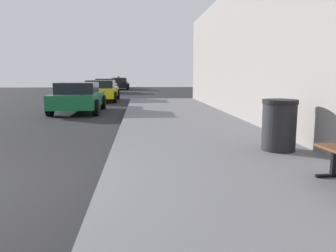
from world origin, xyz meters
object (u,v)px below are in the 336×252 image
at_px(car_red, 119,82).
at_px(car_yellow, 101,91).
at_px(trash_bin, 279,125).
at_px(car_black, 120,84).
at_px(car_green, 78,97).
at_px(car_white, 106,86).

bearing_deg(car_red, car_yellow, -89.08).
xyz_separation_m(trash_bin, car_black, (-4.86, 31.32, 0.01)).
bearing_deg(car_green, car_yellow, 87.56).
distance_m(trash_bin, car_green, 9.79).
distance_m(car_green, car_white, 15.88).
distance_m(car_yellow, car_black, 16.84).
bearing_deg(trash_bin, car_yellow, 108.91).
relative_size(car_white, car_red, 1.06).
relative_size(car_yellow, car_red, 1.07).
distance_m(trash_bin, car_white, 24.81).
height_order(car_green, car_white, same).
height_order(trash_bin, car_green, car_green).
bearing_deg(trash_bin, car_red, 98.06).
height_order(car_yellow, car_red, car_red).
height_order(trash_bin, car_black, car_black).
height_order(car_green, car_red, car_red).
bearing_deg(car_yellow, car_black, 89.66).
xyz_separation_m(car_green, car_black, (0.36, 23.03, 0.00)).
distance_m(trash_bin, car_black, 31.69).
xyz_separation_m(trash_bin, car_red, (-5.33, 37.66, 0.01)).
bearing_deg(car_yellow, car_white, 94.19).
relative_size(car_green, car_white, 0.92).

